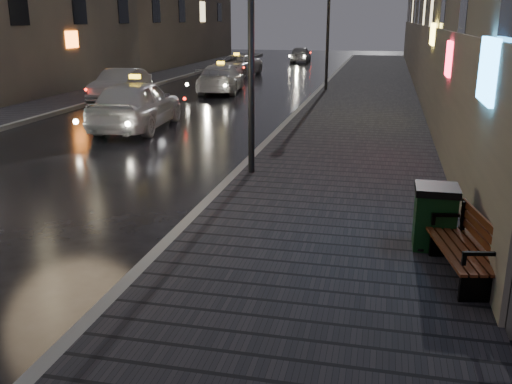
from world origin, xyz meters
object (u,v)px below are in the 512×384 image
(lamp_near, at_px, (251,19))
(trash_bin, at_px, (435,216))
(taxi_near, at_px, (136,104))
(lamp_far, at_px, (328,18))
(car_far, at_px, (301,54))
(car_left_mid, at_px, (120,85))
(taxi_mid, at_px, (221,78))
(taxi_far, at_px, (237,65))
(bench, at_px, (468,247))

(lamp_near, relative_size, trash_bin, 5.45)
(trash_bin, xyz_separation_m, taxi_near, (-8.76, 8.79, 0.17))
(lamp_far, height_order, taxi_near, lamp_far)
(car_far, bearing_deg, car_left_mid, 76.08)
(trash_bin, height_order, taxi_mid, taxi_mid)
(taxi_far, bearing_deg, trash_bin, -62.11)
(taxi_far, bearing_deg, lamp_far, -41.74)
(lamp_far, bearing_deg, taxi_mid, -169.09)
(taxi_mid, xyz_separation_m, taxi_far, (-1.40, 8.43, -0.04))
(lamp_near, distance_m, taxi_mid, 16.10)
(lamp_far, height_order, taxi_far, lamp_far)
(taxi_far, bearing_deg, car_left_mid, -92.58)
(taxi_near, distance_m, car_far, 30.32)
(lamp_near, bearing_deg, car_left_mid, 127.24)
(taxi_near, height_order, car_far, taxi_near)
(car_left_mid, relative_size, taxi_mid, 0.88)
(car_far, bearing_deg, taxi_far, 75.58)
(trash_bin, distance_m, taxi_mid, 20.66)
(car_left_mid, bearing_deg, taxi_far, 77.75)
(lamp_near, distance_m, taxi_far, 24.49)
(lamp_far, relative_size, taxi_far, 1.15)
(taxi_near, xyz_separation_m, taxi_far, (-1.40, 18.35, -0.18))
(car_left_mid, distance_m, car_far, 24.52)
(lamp_near, xyz_separation_m, taxi_far, (-6.45, 23.45, -2.85))
(bench, height_order, taxi_far, taxi_far)
(bench, distance_m, trash_bin, 1.07)
(lamp_far, relative_size, taxi_mid, 1.13)
(taxi_near, xyz_separation_m, car_left_mid, (-3.54, 6.19, -0.14))
(car_left_mid, distance_m, taxi_far, 12.34)
(lamp_near, xyz_separation_m, car_far, (-4.13, 35.41, -2.84))
(taxi_mid, bearing_deg, car_left_mid, 39.20)
(trash_bin, bearing_deg, taxi_mid, 115.13)
(lamp_near, relative_size, lamp_far, 1.00)
(lamp_near, relative_size, car_far, 1.39)
(taxi_near, height_order, car_left_mid, taxi_near)
(lamp_far, height_order, bench, lamp_far)
(lamp_near, bearing_deg, taxi_near, 134.69)
(lamp_near, xyz_separation_m, trash_bin, (3.71, -3.69, -2.85))
(bench, relative_size, car_left_mid, 0.43)
(lamp_far, xyz_separation_m, trash_bin, (3.71, -19.69, -2.85))
(bench, bearing_deg, trash_bin, 98.84)
(bench, distance_m, taxi_near, 13.39)
(taxi_near, xyz_separation_m, car_far, (0.92, 30.31, -0.17))
(trash_bin, height_order, car_left_mid, car_left_mid)
(lamp_far, bearing_deg, car_left_mid, -151.28)
(car_left_mid, bearing_deg, lamp_far, 26.43)
(lamp_near, distance_m, taxi_near, 7.66)
(car_left_mid, xyz_separation_m, taxi_mid, (3.54, 3.73, -0.00))
(lamp_far, height_order, taxi_mid, lamp_far)
(lamp_far, relative_size, car_left_mid, 1.28)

